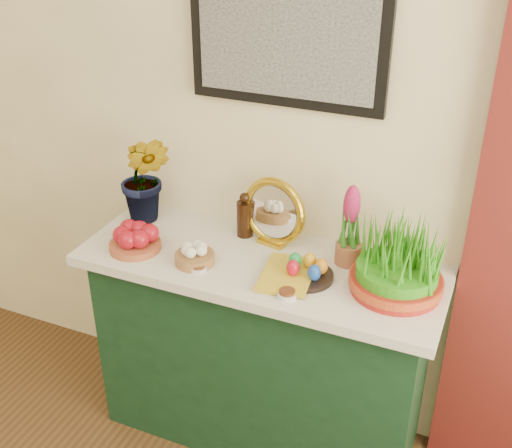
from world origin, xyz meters
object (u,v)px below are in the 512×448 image
at_px(sideboard, 261,354).
at_px(book, 262,270).
at_px(hyacinth_green, 144,164).
at_px(mirror, 274,213).
at_px(wheatgrass_sabzeh, 398,262).

height_order(sideboard, book, book).
distance_m(hyacinth_green, book, 0.68).
relative_size(hyacinth_green, book, 2.08).
height_order(sideboard, hyacinth_green, hyacinth_green).
xyz_separation_m(hyacinth_green, book, (0.60, -0.20, -0.24)).
relative_size(sideboard, mirror, 4.57).
distance_m(hyacinth_green, mirror, 0.57).
distance_m(sideboard, wheatgrass_sabzeh, 0.78).
distance_m(mirror, wheatgrass_sabzeh, 0.54).
relative_size(mirror, wheatgrass_sabzeh, 0.86).
xyz_separation_m(hyacinth_green, mirror, (0.56, 0.03, -0.12)).
height_order(mirror, book, mirror).
xyz_separation_m(sideboard, wheatgrass_sabzeh, (0.51, -0.00, 0.58)).
relative_size(mirror, book, 1.15).
height_order(sideboard, wheatgrass_sabzeh, wheatgrass_sabzeh).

